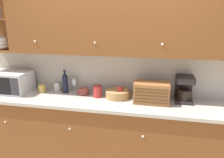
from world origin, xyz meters
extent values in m
plane|color=tan|center=(0.00, 0.00, 0.00)|extent=(24.00, 24.00, 0.00)
cube|color=silver|center=(0.00, 0.03, 1.30)|extent=(5.96, 0.06, 2.60)
cube|color=brown|center=(0.00, -0.31, 0.45)|extent=(3.56, 0.61, 0.89)
cube|color=#B7B2A8|center=(0.00, -0.32, 0.91)|extent=(3.58, 0.64, 0.04)
sphere|color=white|center=(-1.33, -0.62, 0.64)|extent=(0.03, 0.03, 0.03)
sphere|color=white|center=(-0.44, -0.62, 0.64)|extent=(0.03, 0.03, 0.03)
sphere|color=white|center=(0.44, -0.62, 0.64)|extent=(0.03, 0.03, 0.03)
cube|color=#B7B2A8|center=(0.00, -0.01, 1.22)|extent=(3.56, 0.01, 0.57)
cube|color=brown|center=(0.21, -0.17, 1.94)|extent=(3.14, 0.33, 0.89)
cube|color=brown|center=(-1.57, -0.01, 1.94)|extent=(0.42, 0.02, 0.89)
cube|color=brown|center=(-1.57, -0.17, 1.51)|extent=(0.42, 0.33, 0.02)
sphere|color=white|center=(-0.97, -0.34, 1.66)|extent=(0.03, 0.03, 0.03)
sphere|color=white|center=(-0.18, -0.34, 1.66)|extent=(0.03, 0.03, 0.03)
sphere|color=white|center=(0.60, -0.34, 1.66)|extent=(0.03, 0.03, 0.03)
ellipsoid|color=silver|center=(-1.57, -0.17, 1.56)|extent=(0.18, 0.18, 0.08)
ellipsoid|color=silver|center=(-1.57, -0.17, 1.61)|extent=(0.18, 0.18, 0.08)
ellipsoid|color=silver|center=(-1.57, -0.17, 1.66)|extent=(0.18, 0.18, 0.08)
cube|color=silver|center=(-1.44, -0.27, 1.08)|extent=(0.54, 0.38, 0.29)
cube|color=#2D2D33|center=(-1.25, -0.46, 1.08)|extent=(0.12, 0.01, 0.23)
cylinder|color=gold|center=(-1.02, -0.20, 0.99)|extent=(0.09, 0.09, 0.10)
torus|color=gold|center=(-0.97, -0.20, 0.99)|extent=(0.01, 0.07, 0.07)
cylinder|color=silver|center=(-0.84, -0.08, 0.99)|extent=(0.09, 0.09, 0.11)
torus|color=silver|center=(-0.79, -0.08, 0.99)|extent=(0.01, 0.07, 0.07)
cylinder|color=black|center=(-0.68, -0.14, 1.05)|extent=(0.08, 0.08, 0.23)
sphere|color=black|center=(-0.68, -0.14, 1.16)|extent=(0.08, 0.08, 0.08)
cylinder|color=black|center=(-0.68, -0.14, 1.22)|extent=(0.03, 0.03, 0.08)
cylinder|color=silver|center=(-0.57, -0.09, 0.94)|extent=(0.06, 0.06, 0.01)
cylinder|color=silver|center=(-0.57, -0.09, 0.98)|extent=(0.01, 0.01, 0.08)
ellipsoid|color=silver|center=(-0.57, -0.09, 1.08)|extent=(0.07, 0.07, 0.12)
ellipsoid|color=#9E473D|center=(-0.41, -0.16, 0.96)|extent=(0.17, 0.17, 0.04)
ellipsoid|color=#9E473D|center=(-0.41, -0.16, 0.98)|extent=(0.16, 0.16, 0.05)
ellipsoid|color=#9E473D|center=(-0.41, -0.16, 1.01)|extent=(0.15, 0.15, 0.04)
cylinder|color=#B22D28|center=(-0.19, -0.22, 1.01)|extent=(0.11, 0.11, 0.15)
cylinder|color=maroon|center=(-0.19, -0.22, 1.08)|extent=(0.12, 0.12, 0.01)
cylinder|color=#A87F4C|center=(0.07, -0.20, 0.98)|extent=(0.31, 0.31, 0.10)
sphere|color=red|center=(0.11, -0.22, 1.06)|extent=(0.08, 0.08, 0.08)
cube|color=#996033|center=(0.51, -0.28, 1.06)|extent=(0.43, 0.24, 0.26)
cube|color=#54351C|center=(0.51, -0.40, 0.98)|extent=(0.39, 0.01, 0.02)
cube|color=#54351C|center=(0.51, -0.40, 1.02)|extent=(0.39, 0.01, 0.02)
cube|color=#54351C|center=(0.51, -0.40, 1.06)|extent=(0.39, 0.01, 0.02)
cube|color=#54351C|center=(0.51, -0.40, 1.10)|extent=(0.39, 0.01, 0.02)
cube|color=#54351C|center=(0.51, -0.40, 1.14)|extent=(0.39, 0.01, 0.02)
cube|color=black|center=(0.91, -0.16, 0.95)|extent=(0.21, 0.27, 0.03)
cylinder|color=black|center=(0.91, -0.18, 1.03)|extent=(0.16, 0.16, 0.13)
cube|color=black|center=(0.91, -0.05, 1.09)|extent=(0.21, 0.06, 0.32)
cube|color=black|center=(0.91, -0.16, 1.22)|extent=(0.21, 0.27, 0.07)
camera|label=1|loc=(0.55, -2.85, 1.95)|focal=35.00mm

